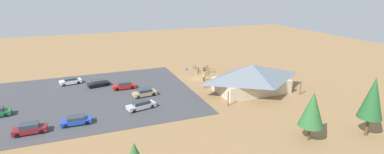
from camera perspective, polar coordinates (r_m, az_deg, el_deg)
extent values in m
plane|color=#937047|center=(64.75, 1.10, -0.29)|extent=(160.00, 160.00, 0.00)
cube|color=#424247|center=(56.90, -19.03, -3.74)|extent=(37.17, 30.87, 0.05)
cube|color=beige|center=(57.48, 11.61, -1.56)|extent=(13.38, 7.83, 2.61)
pyramid|color=slate|center=(56.69, 11.78, 1.04)|extent=(15.88, 10.32, 2.82)
cylinder|color=brown|center=(65.65, 14.97, 0.55)|extent=(0.20, 0.20, 2.61)
cylinder|color=brown|center=(58.07, 2.50, -1.02)|extent=(0.20, 0.20, 2.61)
cylinder|color=brown|center=(58.37, 20.68, -2.06)|extent=(0.20, 0.20, 2.61)
cylinder|color=brown|center=(49.68, 7.16, -4.35)|extent=(0.20, 0.20, 2.61)
cylinder|color=brown|center=(70.42, 2.39, 1.52)|extent=(0.60, 0.60, 0.90)
cylinder|color=#99999E|center=(65.15, -1.05, 0.83)|extent=(0.08, 0.08, 2.20)
cube|color=#1959B2|center=(64.93, -1.06, 1.51)|extent=(0.56, 0.04, 0.40)
cylinder|color=brown|center=(41.88, 22.20, -10.22)|extent=(0.33, 0.33, 2.08)
cone|color=#2D6633|center=(40.50, 22.73, -5.91)|extent=(3.24, 3.24, 4.73)
cylinder|color=brown|center=(46.58, 31.36, -8.35)|extent=(0.43, 0.43, 2.66)
cone|color=#235B2D|center=(45.12, 32.18, -3.50)|extent=(3.13, 3.13, 5.73)
torus|color=black|center=(69.42, 4.44, 1.18)|extent=(0.47, 0.62, 0.74)
torus|color=black|center=(69.86, 3.74, 1.30)|extent=(0.47, 0.62, 0.74)
cylinder|color=#B7B7BC|center=(69.61, 4.09, 1.34)|extent=(0.55, 0.74, 0.04)
cylinder|color=#B7B7BC|center=(69.50, 4.22, 1.41)|extent=(0.04, 0.04, 0.47)
cube|color=black|center=(69.43, 4.22, 1.60)|extent=(0.18, 0.21, 0.05)
cylinder|color=#B7B7BC|center=(69.75, 3.82, 1.49)|extent=(0.04, 0.04, 0.52)
cylinder|color=black|center=(69.68, 3.82, 1.70)|extent=(0.41, 0.31, 0.03)
torus|color=black|center=(66.83, 2.79, 0.56)|extent=(0.67, 0.29, 0.70)
torus|color=black|center=(67.51, 3.38, 0.72)|extent=(0.67, 0.29, 0.70)
cylinder|color=black|center=(67.13, 3.09, 0.74)|extent=(0.86, 0.36, 0.04)
cylinder|color=black|center=(66.98, 2.98, 0.80)|extent=(0.04, 0.04, 0.45)
cube|color=black|center=(66.92, 2.98, 0.98)|extent=(0.22, 0.15, 0.05)
cylinder|color=black|center=(67.37, 3.33, 0.90)|extent=(0.04, 0.04, 0.47)
cylinder|color=black|center=(67.31, 3.33, 1.09)|extent=(0.20, 0.46, 0.03)
torus|color=black|center=(73.14, 3.20, 2.01)|extent=(0.60, 0.42, 0.69)
torus|color=black|center=(72.32, 2.78, 1.85)|extent=(0.60, 0.42, 0.69)
cylinder|color=red|center=(72.70, 2.99, 2.02)|extent=(0.79, 0.54, 0.04)
cylinder|color=red|center=(72.83, 3.07, 2.12)|extent=(0.04, 0.04, 0.42)
cube|color=black|center=(72.77, 3.07, 2.28)|extent=(0.21, 0.18, 0.05)
cylinder|color=red|center=(72.34, 2.82, 2.04)|extent=(0.04, 0.04, 0.48)
cylinder|color=black|center=(72.28, 2.83, 2.23)|extent=(0.29, 0.42, 0.03)
torus|color=black|center=(71.08, 3.18, 1.56)|extent=(0.68, 0.05, 0.68)
torus|color=black|center=(70.68, 2.42, 1.49)|extent=(0.68, 0.05, 0.68)
cylinder|color=#1E7F38|center=(70.85, 2.80, 1.61)|extent=(0.95, 0.05, 0.04)
cylinder|color=#1E7F38|center=(70.89, 2.94, 1.70)|extent=(0.04, 0.04, 0.43)
cube|color=black|center=(70.84, 2.94, 1.87)|extent=(0.20, 0.08, 0.05)
cylinder|color=#1E7F38|center=(70.66, 2.50, 1.67)|extent=(0.04, 0.04, 0.44)
cylinder|color=black|center=(70.60, 2.50, 1.84)|extent=(0.04, 0.48, 0.03)
torus|color=black|center=(67.68, 1.30, 0.81)|extent=(0.22, 0.73, 0.74)
torus|color=black|center=(68.69, 1.17, 1.06)|extent=(0.22, 0.73, 0.74)
cylinder|color=#722D9E|center=(68.15, 1.24, 1.03)|extent=(0.27, 0.95, 0.04)
cylinder|color=#722D9E|center=(67.93, 1.26, 1.09)|extent=(0.04, 0.04, 0.48)
cube|color=black|center=(67.87, 1.26, 1.28)|extent=(0.13, 0.21, 0.05)
cylinder|color=#722D9E|center=(68.52, 1.19, 1.23)|extent=(0.04, 0.04, 0.48)
cylinder|color=black|center=(68.45, 1.19, 1.42)|extent=(0.47, 0.15, 0.03)
torus|color=black|center=(70.05, 1.39, 1.37)|extent=(0.19, 0.71, 0.72)
torus|color=black|center=(71.00, 1.24, 1.58)|extent=(0.19, 0.71, 0.72)
cylinder|color=#2347B7|center=(70.49, 1.31, 1.57)|extent=(0.23, 0.90, 0.04)
cylinder|color=#2347B7|center=(70.29, 1.34, 1.61)|extent=(0.04, 0.04, 0.45)
cube|color=black|center=(70.23, 1.34, 1.79)|extent=(0.12, 0.21, 0.05)
cylinder|color=#2347B7|center=(70.84, 1.26, 1.74)|extent=(0.04, 0.04, 0.47)
cylinder|color=black|center=(70.78, 1.26, 1.93)|extent=(0.48, 0.14, 0.03)
torus|color=black|center=(71.94, 0.84, 1.80)|extent=(0.23, 0.72, 0.73)
torus|color=black|center=(72.76, 0.34, 1.98)|extent=(0.23, 0.72, 0.73)
cylinder|color=#197A7F|center=(72.32, 0.59, 1.98)|extent=(0.29, 0.95, 0.04)
cylinder|color=#197A7F|center=(72.15, 0.68, 2.01)|extent=(0.04, 0.04, 0.41)
cube|color=black|center=(72.10, 0.68, 2.17)|extent=(0.13, 0.21, 0.05)
cylinder|color=#197A7F|center=(72.61, 0.39, 2.13)|extent=(0.04, 0.04, 0.46)
cylinder|color=black|center=(72.55, 0.39, 2.31)|extent=(0.47, 0.16, 0.03)
cube|color=#BCBCC1|center=(49.11, -10.03, -5.64)|extent=(5.08, 2.89, 0.64)
cube|color=#2D3842|center=(48.88, -10.07, -4.98)|extent=(2.98, 2.19, 0.58)
cylinder|color=black|center=(47.93, -11.37, -6.60)|extent=(0.67, 0.36, 0.64)
cylinder|color=black|center=(49.30, -12.14, -5.96)|extent=(0.67, 0.36, 0.64)
cylinder|color=black|center=(49.17, -7.90, -5.79)|extent=(0.67, 0.36, 0.64)
cylinder|color=black|center=(50.51, -8.74, -5.19)|extent=(0.67, 0.36, 0.64)
cube|color=#1E42B2|center=(46.48, -21.92, -8.09)|extent=(4.34, 1.92, 0.57)
cube|color=#2D3842|center=(46.27, -22.00, -7.50)|extent=(2.44, 1.66, 0.49)
cylinder|color=black|center=(45.92, -23.75, -8.89)|extent=(0.64, 0.23, 0.64)
cylinder|color=black|center=(47.39, -23.67, -8.06)|extent=(0.64, 0.23, 0.64)
cylinder|color=black|center=(45.76, -20.06, -8.54)|extent=(0.64, 0.23, 0.64)
cylinder|color=black|center=(47.24, -20.11, -7.72)|extent=(0.64, 0.23, 0.64)
cube|color=black|center=(62.29, -18.01, -1.32)|extent=(4.49, 2.45, 0.60)
cube|color=#2D3842|center=(62.11, -18.06, -0.81)|extent=(2.61, 1.93, 0.56)
cylinder|color=black|center=(61.35, -19.13, -1.91)|extent=(0.67, 0.32, 0.64)
cylinder|color=black|center=(62.79, -19.44, -1.51)|extent=(0.67, 0.32, 0.64)
cylinder|color=black|center=(61.94, -16.53, -1.48)|extent=(0.67, 0.32, 0.64)
cylinder|color=black|center=(63.37, -16.89, -1.10)|extent=(0.67, 0.32, 0.64)
cube|color=white|center=(65.76, -22.94, -0.85)|extent=(4.50, 2.58, 0.70)
cube|color=#2D3842|center=(65.60, -23.00, -0.36)|extent=(2.62, 2.03, 0.46)
cylinder|color=black|center=(64.89, -24.04, -1.45)|extent=(0.67, 0.33, 0.64)
cylinder|color=black|center=(66.44, -24.25, -1.06)|extent=(0.67, 0.33, 0.64)
cylinder|color=black|center=(65.26, -21.56, -1.05)|extent=(0.67, 0.33, 0.64)
cylinder|color=black|center=(66.81, -21.83, -0.67)|extent=(0.67, 0.33, 0.64)
cylinder|color=black|center=(54.13, -32.96, -6.34)|extent=(0.65, 0.26, 0.64)
cylinder|color=black|center=(55.60, -32.77, -5.73)|extent=(0.65, 0.26, 0.64)
cube|color=tan|center=(54.74, -9.38, -3.20)|extent=(4.56, 2.45, 0.63)
cube|color=#2D3842|center=(54.54, -9.41, -2.62)|extent=(2.64, 1.96, 0.53)
cylinder|color=black|center=(53.64, -10.54, -3.93)|extent=(0.66, 0.31, 0.64)
cylinder|color=black|center=(55.10, -11.11, -3.39)|extent=(0.66, 0.31, 0.64)
cylinder|color=black|center=(54.57, -7.61, -3.42)|extent=(0.66, 0.31, 0.64)
cylinder|color=black|center=(56.01, -8.24, -2.90)|extent=(0.66, 0.31, 0.64)
cube|color=maroon|center=(46.45, -29.43, -9.07)|extent=(4.31, 1.77, 0.69)
cube|color=#2D3842|center=(46.19, -29.55, -8.35)|extent=(2.42, 1.54, 0.60)
cylinder|color=black|center=(46.13, -31.30, -9.89)|extent=(0.64, 0.23, 0.64)
cylinder|color=black|center=(47.47, -31.05, -9.11)|extent=(0.64, 0.23, 0.64)
cylinder|color=black|center=(45.67, -27.66, -9.58)|extent=(0.64, 0.23, 0.64)
cylinder|color=black|center=(47.02, -27.52, -8.80)|extent=(0.64, 0.23, 0.64)
cube|color=red|center=(59.41, -13.31, -1.78)|extent=(4.30, 1.93, 0.67)
cube|color=#2D3842|center=(59.22, -13.35, -1.22)|extent=(2.42, 1.67, 0.55)
cylinder|color=black|center=(58.59, -14.60, -2.38)|extent=(0.64, 0.23, 0.64)
cylinder|color=black|center=(60.11, -14.76, -1.90)|extent=(0.64, 0.23, 0.64)
cylinder|color=black|center=(58.89, -11.80, -2.08)|extent=(0.64, 0.23, 0.64)
cylinder|color=black|center=(60.40, -12.03, -1.61)|extent=(0.64, 0.23, 0.64)
cube|color=#2D3347|center=(62.98, 2.31, -0.37)|extent=(0.36, 0.39, 0.91)
cylinder|color=yellow|center=(62.74, 2.32, 0.33)|extent=(0.36, 0.36, 0.70)
sphere|color=tan|center=(62.61, 2.33, 0.74)|extent=(0.24, 0.24, 0.24)
cube|color=#2D3347|center=(70.21, 13.10, 1.01)|extent=(0.34, 0.39, 0.86)
cylinder|color=green|center=(70.02, 13.14, 1.58)|extent=(0.36, 0.36, 0.58)
sphere|color=tan|center=(69.92, 13.16, 1.90)|extent=(0.24, 0.24, 0.24)
cube|color=#2D3347|center=(70.92, 14.27, 1.09)|extent=(0.26, 0.34, 0.87)
cylinder|color=red|center=(70.73, 14.31, 1.64)|extent=(0.36, 0.36, 0.56)
sphere|color=tan|center=(70.63, 14.33, 1.95)|extent=(0.24, 0.24, 0.24)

